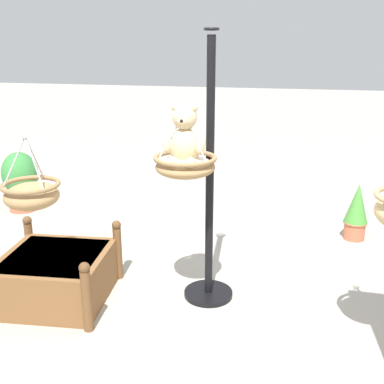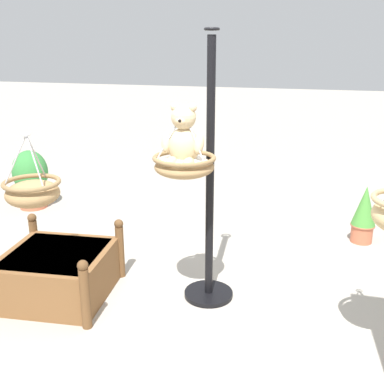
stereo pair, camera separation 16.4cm
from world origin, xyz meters
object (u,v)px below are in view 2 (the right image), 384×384
Objects in this scene: potted_plant_flowering_red at (31,178)px; potted_plant_bushy_green at (364,214)px; hanging_basket_right_low at (32,192)px; wooden_planter_box at (57,272)px; display_pole_central at (209,224)px; hanging_basket_with_teddy at (184,165)px; teddy_bear at (183,139)px.

potted_plant_flowering_red is 1.21× the size of potted_plant_bushy_green.
wooden_planter_box is at bearing -84.65° from hanging_basket_right_low.
display_pole_central is 2.17× the size of wooden_planter_box.
hanging_basket_right_low is 0.54× the size of wooden_planter_box.
hanging_basket_with_teddy is 0.49× the size of wooden_planter_box.
hanging_basket_with_teddy reaches higher than potted_plant_flowering_red.
display_pole_central is at bearing -165.23° from wooden_planter_box.
potted_plant_flowering_red is 4.33m from potted_plant_bushy_green.
hanging_basket_with_teddy reaches higher than hanging_basket_right_low.
wooden_planter_box is at bearing 3.63° from teddy_bear.
hanging_basket_right_low is (1.14, 0.34, -0.42)m from teddy_bear.
potted_plant_bushy_green is at bearing -129.74° from hanging_basket_with_teddy.
hanging_basket_right_low is at bearing 16.65° from teddy_bear.
hanging_basket_with_teddy is at bearing -162.28° from hanging_basket_right_low.
display_pole_central is 3.44× the size of potted_plant_bushy_green.
teddy_bear is 2.73m from potted_plant_bushy_green.
display_pole_central reaches higher than teddy_bear.
hanging_basket_right_low is (1.29, 0.62, 0.37)m from display_pole_central.
potted_plant_bushy_green is at bearing 179.81° from potted_plant_flowering_red.
display_pole_central reaches higher than potted_plant_flowering_red.
hanging_basket_right_low is 2.86m from potted_plant_flowering_red.
wooden_planter_box is at bearing 128.56° from potted_plant_flowering_red.
potted_plant_bushy_green reaches higher than wooden_planter_box.
potted_plant_flowering_red is at bearing -29.57° from display_pole_central.
potted_plant_bushy_green is at bearing -130.92° from display_pole_central.
hanging_basket_with_teddy is at bearing 145.45° from potted_plant_flowering_red.
potted_plant_flowering_red reaches higher than potted_plant_bushy_green.
teddy_bear is at bearing -163.35° from hanging_basket_right_low.
wooden_planter_box is (1.32, 0.35, -0.47)m from display_pole_central.
display_pole_central is 1.44m from wooden_planter_box.
display_pole_central is 0.85m from teddy_bear.
teddy_bear is at bearing 145.12° from potted_plant_flowering_red.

